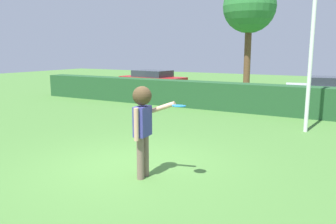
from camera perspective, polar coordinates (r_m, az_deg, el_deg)
The scene contains 8 objects.
ground_plane at distance 7.43m, azimuth -6.18°, elevation -9.10°, with size 60.00×60.00×0.00m, color #487935.
person at distance 6.49m, azimuth -4.26°, elevation -1.18°, with size 0.75×0.60×1.80m.
frisbee at distance 6.11m, azimuth 1.85°, elevation 1.06°, with size 0.26×0.26×0.05m.
lamppost at distance 11.05m, azimuth 23.33°, elevation 14.60°, with size 0.24×0.24×6.26m.
hedge_row at distance 14.21m, azimuth 12.31°, elevation 2.41°, with size 21.29×0.90×1.14m, color #214D28.
parked_car_red at distance 21.41m, azimuth -2.63°, elevation 5.53°, with size 4.35×2.16×1.25m.
parked_car_silver at distance 17.76m, azimuth 26.01°, elevation 3.52°, with size 4.43×2.38×1.25m.
birch_tree at distance 22.35m, azimuth 13.54°, elevation 16.77°, with size 3.25×3.25×6.78m.
Camera 1 is at (4.10, -5.69, 2.46)m, focal length 36.22 mm.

